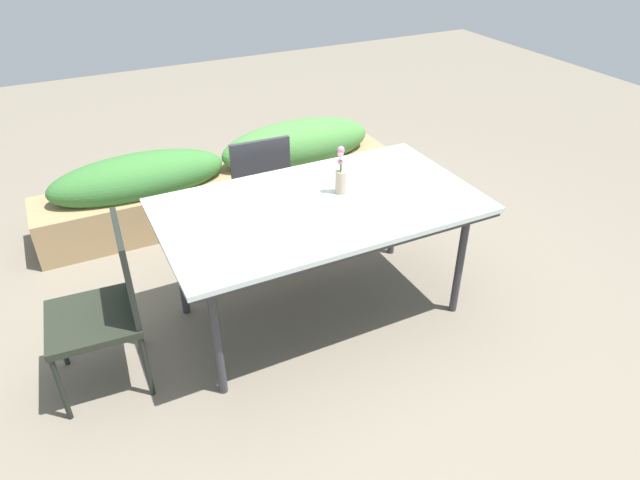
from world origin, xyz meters
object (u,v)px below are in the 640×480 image
at_px(flower_vase, 341,175).
at_px(planter_box, 226,177).
at_px(dining_table, 320,211).
at_px(chair_far_side, 257,189).
at_px(chair_end_left, 106,302).

bearing_deg(flower_vase, planter_box, 100.50).
height_order(dining_table, planter_box, dining_table).
distance_m(chair_far_side, planter_box, 0.70).
height_order(chair_end_left, planter_box, chair_end_left).
bearing_deg(chair_far_side, flower_vase, -69.77).
distance_m(chair_far_side, chair_end_left, 1.42).
distance_m(chair_end_left, flower_vase, 1.45).
bearing_deg(chair_end_left, planter_box, -32.83).
xyz_separation_m(chair_far_side, planter_box, (-0.03, 0.67, -0.20)).
distance_m(dining_table, flower_vase, 0.24).
distance_m(dining_table, chair_end_left, 1.25).
distance_m(dining_table, chair_far_side, 0.87).
bearing_deg(planter_box, chair_far_side, -87.80).
distance_m(dining_table, planter_box, 1.56).
height_order(dining_table, flower_vase, flower_vase).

